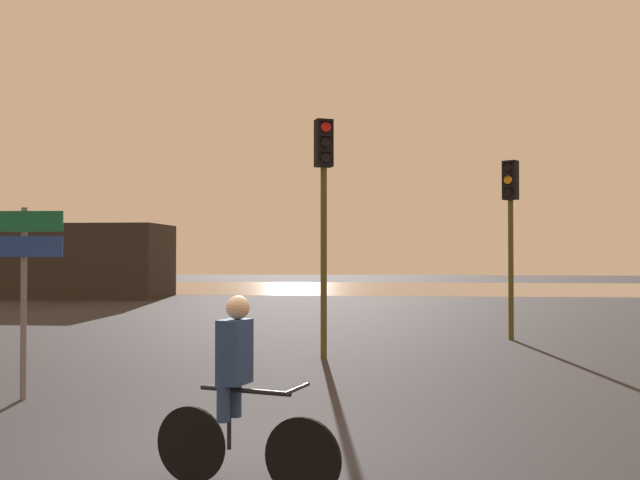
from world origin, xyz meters
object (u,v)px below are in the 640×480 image
distant_building (49,261)px  direction_sign_post (23,267)px  traffic_light_far_right (511,215)px  traffic_light_center (324,192)px  cyclist (238,391)px

distant_building → direction_sign_post: 24.41m
traffic_light_far_right → direction_sign_post: bearing=77.4°
traffic_light_center → traffic_light_far_right: 5.20m
traffic_light_center → cyclist: traffic_light_center is taller
direction_sign_post → cyclist: direction_sign_post is taller
distant_building → traffic_light_center: (14.16, -17.90, 1.48)m
direction_sign_post → distant_building: bearing=-69.0°
traffic_light_far_right → direction_sign_post: 10.81m
traffic_light_far_right → distant_building: bearing=-5.2°
traffic_light_center → traffic_light_far_right: bearing=-164.1°
traffic_light_center → cyclist: 7.86m
direction_sign_post → cyclist: bearing=133.3°
cyclist → distant_building: bearing=-133.8°
traffic_light_far_right → cyclist: traffic_light_far_right is taller
traffic_light_far_right → direction_sign_post: traffic_light_far_right is taller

